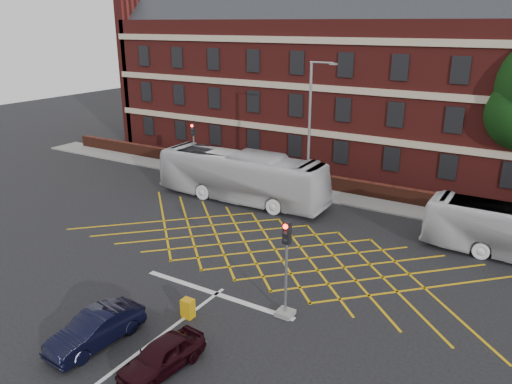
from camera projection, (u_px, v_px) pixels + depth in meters
The scene contains 15 objects.
ground at pixel (256, 264), 25.63m from camera, with size 120.00×120.00×0.00m, color black.
victorian_building at pixel (399, 73), 40.75m from camera, with size 51.00×12.17×20.40m.
boundary_wall at pixel (350, 187), 35.95m from camera, with size 56.00×0.50×1.10m, color #461C12.
far_pavement at pixel (344, 197), 35.30m from camera, with size 60.00×3.00×0.12m, color slate.
box_junction_hatching at pixel (275, 250), 27.24m from camera, with size 11.50×0.12×0.02m, color #CC990C.
stop_line at pixel (217, 294), 22.80m from camera, with size 8.00×0.30×0.02m, color silver.
centre_line at pixel (109, 375), 17.54m from camera, with size 0.15×14.00×0.02m, color silver.
bus_left at pixel (241, 176), 34.29m from camera, with size 2.90×12.38×3.45m, color silver.
car_navy at pixel (96, 329), 19.10m from camera, with size 1.38×3.94×1.30m, color black.
car_maroon at pixel (162, 356), 17.67m from camera, with size 1.38×3.43×1.17m, color black.
traffic_light_near at pixel (286, 278), 20.59m from camera, with size 0.70×0.70×4.27m.
traffic_light_far at pixel (194, 155), 39.79m from camera, with size 0.70×0.70×4.27m.
street_lamp at pixel (309, 155), 33.53m from camera, with size 2.25×1.00×9.44m.
direction_signs at pixel (197, 156), 41.03m from camera, with size 1.10×0.16×2.20m.
utility_cabinet at pixel (188, 308), 20.90m from camera, with size 0.50×0.41×0.83m, color #C88E0B.
Camera 1 is at (12.00, -19.69, 11.78)m, focal length 35.00 mm.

